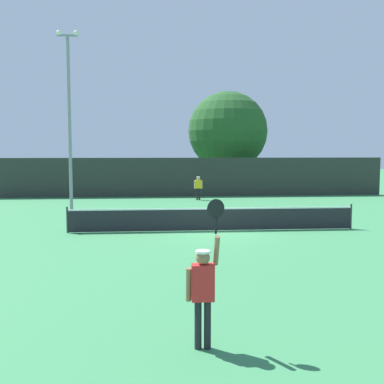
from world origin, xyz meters
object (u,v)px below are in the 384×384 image
at_px(tennis_ball, 232,220).
at_px(parked_car_mid, 153,179).
at_px(player_serving, 203,284).
at_px(large_tree, 228,131).
at_px(light_pole, 69,111).
at_px(player_receiving, 198,186).
at_px(parked_car_near, 92,181).

xyz_separation_m(tennis_ball, parked_car_mid, (-3.79, 19.76, 0.74)).
distance_m(player_serving, large_tree, 31.48).
xyz_separation_m(player_serving, light_pole, (-5.36, 18.29, 4.33)).
bearing_deg(tennis_ball, player_receiving, 94.32).
height_order(player_receiving, light_pole, light_pole).
relative_size(light_pole, parked_car_near, 2.23).
bearing_deg(light_pole, parked_car_near, 92.61).
bearing_deg(parked_car_near, parked_car_mid, 31.19).
bearing_deg(tennis_ball, player_serving, -101.71).
xyz_separation_m(player_serving, large_tree, (5.36, 30.79, 3.79)).
height_order(player_receiving, parked_car_mid, parked_car_mid).
height_order(light_pole, parked_car_near, light_pole).
height_order(light_pole, parked_car_mid, light_pole).
height_order(tennis_ball, parked_car_mid, parked_car_mid).
bearing_deg(player_receiving, tennis_ball, 94.32).
distance_m(parked_car_near, parked_car_mid, 5.59).
relative_size(player_receiving, parked_car_mid, 0.36).
distance_m(player_serving, tennis_ball, 14.27).
distance_m(player_receiving, tennis_ball, 9.47).
bearing_deg(parked_car_near, large_tree, 3.21).
relative_size(tennis_ball, parked_car_near, 0.02).
xyz_separation_m(light_pole, parked_car_mid, (4.45, 15.40, -4.67)).
xyz_separation_m(tennis_ball, large_tree, (2.47, 16.86, 4.88)).
bearing_deg(parked_car_mid, parked_car_near, -146.19).
height_order(player_receiving, tennis_ball, player_receiving).
relative_size(tennis_ball, parked_car_mid, 0.02).
relative_size(tennis_ball, light_pole, 0.01).
bearing_deg(tennis_ball, parked_car_near, 116.99).
distance_m(tennis_ball, light_pole, 10.78).
bearing_deg(parked_car_mid, player_receiving, -65.07).
distance_m(large_tree, parked_car_near, 12.05).
bearing_deg(light_pole, player_receiving, 33.81).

